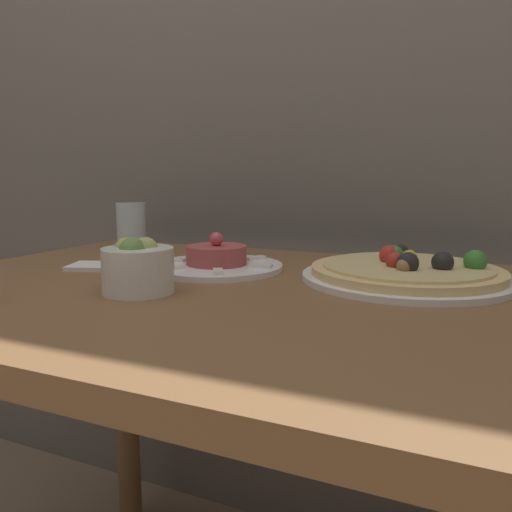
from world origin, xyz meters
The scene contains 7 objects.
back_wall centered at (0.00, 0.88, 1.30)m, with size 8.00×0.05×2.60m.
dining_table centered at (0.00, 0.38, 0.64)m, with size 1.01×0.75×0.77m.
pizza_plate centered at (0.27, 0.52, 0.78)m, with size 0.33×0.33×0.06m.
tartare_plate centered at (-0.06, 0.49, 0.78)m, with size 0.24×0.24×0.07m.
small_bowl centered at (-0.07, 0.28, 0.81)m, with size 0.10×0.10×0.08m.
drinking_glass centered at (-0.36, 0.63, 0.82)m, with size 0.07×0.07×0.11m.
napkin centered at (-0.25, 0.41, 0.77)m, with size 0.14×0.11×0.01m.
Camera 1 is at (0.37, -0.30, 0.94)m, focal length 35.00 mm.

